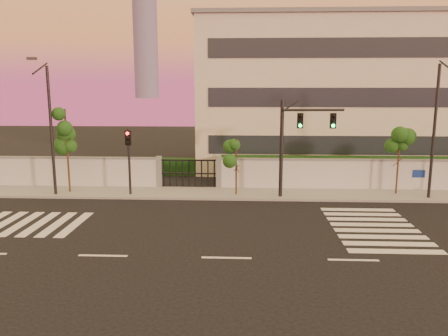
{
  "coord_description": "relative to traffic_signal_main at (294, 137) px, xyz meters",
  "views": [
    {
      "loc": [
        0.65,
        -16.44,
        6.68
      ],
      "look_at": [
        -0.38,
        6.0,
        2.55
      ],
      "focal_mm": 35.0,
      "sensor_mm": 36.0,
      "label": 1
    }
  ],
  "objects": [
    {
      "name": "traffic_signal_main",
      "position": [
        0.0,
        0.0,
        0.0
      ],
      "size": [
        3.78,
        0.52,
        5.98
      ],
      "rotation": [
        0.0,
        0.0,
        0.1
      ],
      "color": "black",
      "rests_on": "ground"
    },
    {
      "name": "streetlight_west",
      "position": [
        -14.73,
        -0.24,
        0.73
      ],
      "size": [
        0.5,
        2.01,
        8.35
      ],
      "color": "black",
      "rests_on": "ground"
    },
    {
      "name": "road_markings",
      "position": [
        -5.24,
        -5.87,
        -3.77
      ],
      "size": [
        57.0,
        7.62,
        0.02
      ],
      "color": "silver",
      "rests_on": "ground"
    },
    {
      "name": "institutional_building",
      "position": [
        5.34,
        12.36,
        2.38
      ],
      "size": [
        24.4,
        12.4,
        12.25
      ],
      "color": "beige",
      "rests_on": "ground"
    },
    {
      "name": "street_tree_e",
      "position": [
        6.58,
        1.08,
        -0.57
      ],
      "size": [
        1.35,
        1.08,
        4.36
      ],
      "color": "#382314",
      "rests_on": "ground"
    },
    {
      "name": "street_tree_c",
      "position": [
        -14.08,
        0.64,
        0.19
      ],
      "size": [
        1.46,
        1.16,
        5.4
      ],
      "color": "#382314",
      "rests_on": "ground"
    },
    {
      "name": "sidewalk",
      "position": [
        -3.66,
        0.87,
        -3.7
      ],
      "size": [
        60.0,
        3.0,
        0.15
      ],
      "primitive_type": "cube",
      "color": "gray",
      "rests_on": "ground"
    },
    {
      "name": "distant_skyscraper",
      "position": [
        -68.66,
        270.37,
        58.21
      ],
      "size": [
        16.0,
        16.0,
        118.0
      ],
      "color": "slate",
      "rests_on": "ground"
    },
    {
      "name": "perimeter_wall",
      "position": [
        -3.56,
        2.37,
        -2.71
      ],
      "size": [
        60.0,
        0.36,
        2.2
      ],
      "color": "silver",
      "rests_on": "ground"
    },
    {
      "name": "streetlight_east",
      "position": [
        8.19,
        -0.06,
        0.78
      ],
      "size": [
        0.5,
        2.03,
        8.43
      ],
      "color": "black",
      "rests_on": "ground"
    },
    {
      "name": "street_tree_d",
      "position": [
        -3.44,
        0.41,
        -1.11
      ],
      "size": [
        1.37,
        1.09,
        3.63
      ],
      "color": "#382314",
      "rests_on": "ground"
    },
    {
      "name": "ground",
      "position": [
        -3.66,
        -9.63,
        -3.78
      ],
      "size": [
        120.0,
        120.0,
        0.0
      ],
      "primitive_type": "plane",
      "color": "black",
      "rests_on": "ground"
    },
    {
      "name": "hedge_row",
      "position": [
        -2.49,
        5.11,
        -2.96
      ],
      "size": [
        41.0,
        4.25,
        1.8
      ],
      "color": "#103510",
      "rests_on": "ground"
    },
    {
      "name": "traffic_signal_secondary",
      "position": [
        -10.07,
        0.13,
        -1.08
      ],
      "size": [
        0.33,
        0.33,
        4.25
      ],
      "rotation": [
        0.0,
        0.0,
        -0.22
      ],
      "color": "black",
      "rests_on": "ground"
    }
  ]
}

